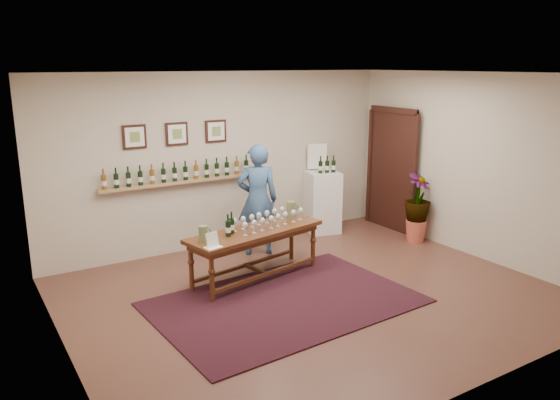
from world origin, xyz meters
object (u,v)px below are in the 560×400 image
tasting_table (255,237)px  potted_plant (417,208)px  display_pedestal (322,202)px  person (257,200)px

tasting_table → potted_plant: bearing=-11.0°
display_pedestal → potted_plant: bearing=-52.1°
tasting_table → person: person is taller
tasting_table → person: (0.53, 0.88, 0.27)m
potted_plant → display_pedestal: bearing=127.9°
display_pedestal → potted_plant: (1.00, -1.29, 0.05)m
display_pedestal → person: person is taller
potted_plant → person: bearing=161.0°
tasting_table → person: 1.06m
tasting_table → person: bearing=47.7°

